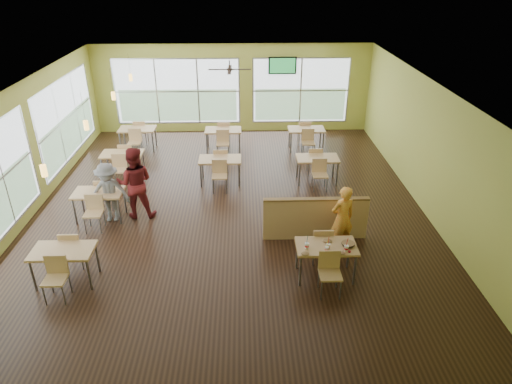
# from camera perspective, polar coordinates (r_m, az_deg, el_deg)

# --- Properties ---
(room) EXTENTS (12.00, 12.04, 3.20)m
(room) POSITION_cam_1_polar(r_m,az_deg,el_deg) (11.35, -3.47, 5.22)
(room) COLOR black
(room) RESTS_ON ground
(window_bays) EXTENTS (9.24, 10.24, 2.38)m
(window_bays) POSITION_cam_1_polar(r_m,az_deg,el_deg) (14.60, -13.73, 9.02)
(window_bays) COLOR white
(window_bays) RESTS_ON room
(main_table) EXTENTS (1.22, 1.52, 0.87)m
(main_table) POSITION_cam_1_polar(r_m,az_deg,el_deg) (9.28, 8.76, -7.23)
(main_table) COLOR tan
(main_table) RESTS_ON floor
(half_wall_divider) EXTENTS (2.40, 0.14, 1.04)m
(half_wall_divider) POSITION_cam_1_polar(r_m,az_deg,el_deg) (10.55, 7.42, -3.28)
(half_wall_divider) COLOR tan
(half_wall_divider) RESTS_ON floor
(dining_tables) EXTENTS (6.92, 8.72, 0.87)m
(dining_tables) POSITION_cam_1_polar(r_m,az_deg,el_deg) (13.37, -7.69, 4.01)
(dining_tables) COLOR tan
(dining_tables) RESTS_ON floor
(pendant_lights) EXTENTS (0.11, 7.31, 0.86)m
(pendant_lights) POSITION_cam_1_polar(r_m,az_deg,el_deg) (12.23, -18.89, 9.69)
(pendant_lights) COLOR #2D2119
(pendant_lights) RESTS_ON ceiling
(ceiling_fan) EXTENTS (1.25, 1.25, 0.29)m
(ceiling_fan) POSITION_cam_1_polar(r_m,az_deg,el_deg) (13.83, -3.32, 15.07)
(ceiling_fan) COLOR #2D2119
(ceiling_fan) RESTS_ON ceiling
(tv_backwall) EXTENTS (1.00, 0.07, 0.60)m
(tv_backwall) POSITION_cam_1_polar(r_m,az_deg,el_deg) (16.83, 3.33, 15.50)
(tv_backwall) COLOR black
(tv_backwall) RESTS_ON wall_back
(man_plaid) EXTENTS (0.65, 0.53, 1.54)m
(man_plaid) POSITION_cam_1_polar(r_m,az_deg,el_deg) (10.15, 10.74, -3.26)
(man_plaid) COLOR orange
(man_plaid) RESTS_ON floor
(patron_maroon) EXTENTS (0.94, 0.75, 1.84)m
(patron_maroon) POSITION_cam_1_polar(r_m,az_deg,el_deg) (11.59, -14.89, 1.12)
(patron_maroon) COLOR maroon
(patron_maroon) RESTS_ON floor
(patron_grey) EXTENTS (0.99, 0.58, 1.53)m
(patron_grey) POSITION_cam_1_polar(r_m,az_deg,el_deg) (11.64, -17.91, -0.06)
(patron_grey) COLOR slate
(patron_grey) RESTS_ON floor
(cup_blue) EXTENTS (0.09, 0.09, 0.33)m
(cup_blue) POSITION_cam_1_polar(r_m,az_deg,el_deg) (9.04, 6.37, -6.68)
(cup_blue) COLOR white
(cup_blue) RESTS_ON main_table
(cup_yellow) EXTENTS (0.09, 0.09, 0.31)m
(cup_yellow) POSITION_cam_1_polar(r_m,az_deg,el_deg) (9.00, 8.85, -7.07)
(cup_yellow) COLOR white
(cup_yellow) RESTS_ON main_table
(cup_red_near) EXTENTS (0.09, 0.09, 0.31)m
(cup_red_near) POSITION_cam_1_polar(r_m,az_deg,el_deg) (9.09, 9.02, -6.69)
(cup_red_near) COLOR white
(cup_red_near) RESTS_ON main_table
(cup_red_far) EXTENTS (0.09, 0.09, 0.33)m
(cup_red_far) POSITION_cam_1_polar(r_m,az_deg,el_deg) (9.09, 11.23, -6.90)
(cup_red_far) COLOR white
(cup_red_far) RESTS_ON main_table
(food_basket) EXTENTS (0.27, 0.27, 0.06)m
(food_basket) POSITION_cam_1_polar(r_m,az_deg,el_deg) (9.27, 11.45, -6.39)
(food_basket) COLOR black
(food_basket) RESTS_ON main_table
(ketchup_cup) EXTENTS (0.05, 0.05, 0.02)m
(ketchup_cup) POSITION_cam_1_polar(r_m,az_deg,el_deg) (9.10, 11.60, -7.31)
(ketchup_cup) COLOR #AC040E
(ketchup_cup) RESTS_ON main_table
(wrapper_left) EXTENTS (0.17, 0.15, 0.04)m
(wrapper_left) POSITION_cam_1_polar(r_m,az_deg,el_deg) (8.89, 6.19, -7.67)
(wrapper_left) COLOR #A87F51
(wrapper_left) RESTS_ON main_table
(wrapper_mid) EXTENTS (0.19, 0.18, 0.04)m
(wrapper_mid) POSITION_cam_1_polar(r_m,az_deg,el_deg) (9.33, 8.92, -6.03)
(wrapper_mid) COLOR #A87F51
(wrapper_mid) RESTS_ON main_table
(wrapper_right) EXTENTS (0.14, 0.13, 0.03)m
(wrapper_right) POSITION_cam_1_polar(r_m,az_deg,el_deg) (9.02, 10.73, -7.50)
(wrapper_right) COLOR #A87F51
(wrapper_right) RESTS_ON main_table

